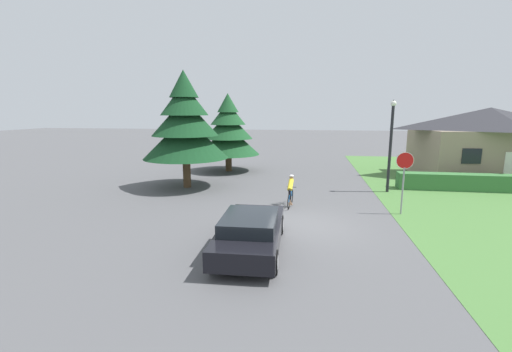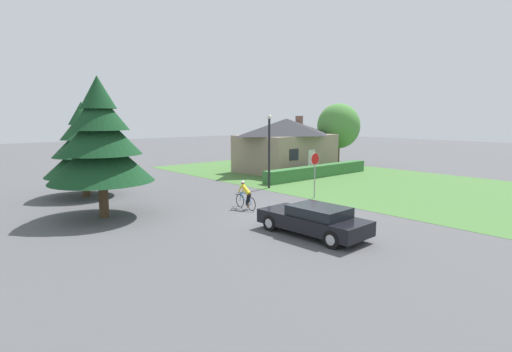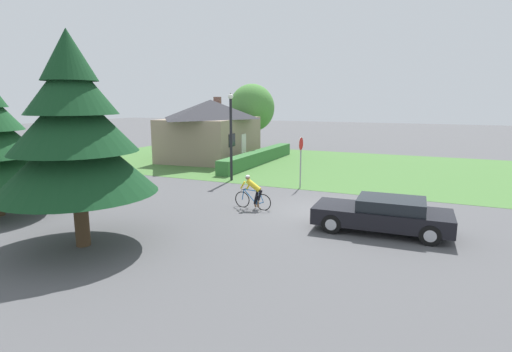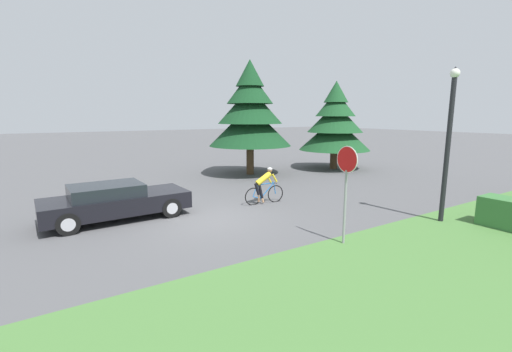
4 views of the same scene
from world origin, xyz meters
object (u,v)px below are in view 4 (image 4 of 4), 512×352
Objects in this scene: cyclist at (264,186)px; conifer_tall_far at (335,124)px; street_lamp at (449,136)px; conifer_tall_near at (250,113)px; stop_sign at (346,176)px; sedan_left_lane at (115,201)px.

cyclist is 0.31× the size of conifer_tall_far.
cyclist is at bearing -60.45° from conifer_tall_far.
conifer_tall_near is (-11.21, -0.50, 0.77)m from street_lamp.
stop_sign is at bearing -44.07° from conifer_tall_far.
cyclist is 0.65× the size of stop_sign.
conifer_tall_near is at bearing -177.45° from street_lamp.
conifer_tall_far is (-5.04, 8.88, 2.22)m from cyclist.
conifer_tall_far reaches higher than cyclist.
conifer_tall_far reaches higher than street_lamp.
stop_sign is at bearing -51.58° from sedan_left_lane.
stop_sign reaches higher than cyclist.
conifer_tall_far is (-10.11, 5.25, 0.11)m from street_lamp.
conifer_tall_near is 5.89m from conifer_tall_far.
conifer_tall_near is (-6.14, 3.14, 2.88)m from cyclist.
street_lamp is at bearing -94.23° from stop_sign.
conifer_tall_far is at bearing 79.09° from conifer_tall_near.
conifer_tall_near is at bearing 29.64° from sedan_left_lane.
stop_sign is 0.41× the size of conifer_tall_near.
sedan_left_lane is 11.06m from street_lamp.
sedan_left_lane is 0.83× the size of conifer_tall_far.
street_lamp is 0.75× the size of conifer_tall_near.
stop_sign is 0.48× the size of conifer_tall_far.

